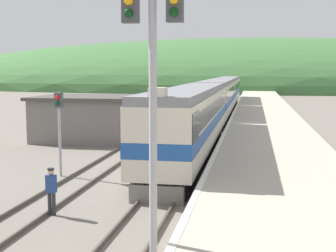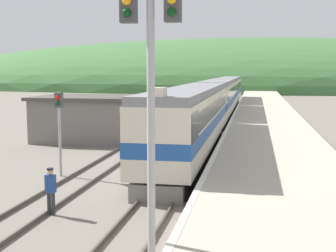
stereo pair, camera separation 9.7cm
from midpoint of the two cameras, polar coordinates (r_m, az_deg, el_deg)
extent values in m
cube|color=#4C443D|center=(76.06, 6.95, 2.85)|extent=(0.08, 180.00, 0.16)
cube|color=#4C443D|center=(75.98, 8.03, 2.83)|extent=(0.08, 180.00, 0.16)
cube|color=#4C443D|center=(76.44, 3.67, 2.90)|extent=(0.08, 180.00, 0.16)
cube|color=#4C443D|center=(76.28, 4.74, 2.89)|extent=(0.08, 180.00, 0.16)
cube|color=#B2A893|center=(55.97, 11.50, 1.74)|extent=(6.54, 140.00, 0.92)
cube|color=silver|center=(55.95, 8.28, 2.28)|extent=(0.24, 140.00, 0.01)
ellipsoid|color=#3D6B38|center=(150.42, 8.92, 4.73)|extent=(223.13, 100.41, 30.10)
cube|color=slate|center=(35.88, -9.57, 0.76)|extent=(7.44, 5.76, 3.12)
cube|color=#47423D|center=(35.75, -9.63, 3.44)|extent=(7.94, 6.26, 0.24)
cube|color=black|center=(28.91, 2.76, -2.87)|extent=(2.32, 20.11, 0.85)
cube|color=beige|center=(28.65, 2.78, 0.93)|extent=(2.83, 21.40, 3.01)
cube|color=#1E4C99|center=(28.68, 2.78, 0.45)|extent=(2.86, 21.42, 0.66)
cube|color=black|center=(28.59, 2.79, 2.25)|extent=(2.85, 20.11, 0.90)
cube|color=slate|center=(28.53, 2.80, 4.34)|extent=(2.66, 21.40, 0.40)
cube|color=black|center=(19.19, -0.97, 0.01)|extent=(2.87, 2.20, 1.20)
cube|color=beige|center=(18.41, -1.40, 4.16)|extent=(0.64, 0.80, 0.36)
cube|color=slate|center=(18.80, -1.52, -8.32)|extent=(2.21, 0.40, 0.77)
cube|color=black|center=(49.81, 5.97, 1.18)|extent=(2.32, 18.01, 0.85)
cube|color=beige|center=(49.66, 6.00, 3.40)|extent=(2.83, 19.16, 3.01)
cube|color=#1E4C99|center=(49.67, 6.00, 3.12)|extent=(2.86, 19.18, 0.66)
cube|color=black|center=(49.62, 6.01, 4.16)|extent=(2.85, 18.01, 0.90)
cube|color=slate|center=(49.59, 6.03, 5.36)|extent=(2.66, 19.16, 0.40)
cube|color=black|center=(69.76, 7.24, 2.77)|extent=(2.32, 18.01, 0.85)
cube|color=beige|center=(69.65, 7.26, 4.36)|extent=(2.83, 19.16, 3.01)
cube|color=#1E4C99|center=(69.66, 7.26, 4.16)|extent=(2.86, 19.18, 0.66)
cube|color=black|center=(69.63, 7.27, 4.90)|extent=(2.85, 18.01, 0.90)
cube|color=slate|center=(69.60, 7.28, 5.76)|extent=(2.66, 19.16, 0.40)
cylinder|color=#9E9EA3|center=(11.62, -2.09, 1.57)|extent=(0.20, 0.20, 8.46)
cube|color=#424247|center=(11.82, -4.84, 14.85)|extent=(0.40, 0.28, 1.02)
sphere|color=orange|center=(11.65, -5.07, 14.97)|extent=(0.22, 0.22, 0.22)
sphere|color=black|center=(11.61, -5.05, 13.57)|extent=(0.22, 0.22, 0.22)
cube|color=#424247|center=(11.58, 0.61, 15.04)|extent=(0.40, 0.28, 1.02)
sphere|color=orange|center=(11.41, 0.46, 15.16)|extent=(0.22, 0.22, 0.22)
sphere|color=black|center=(11.38, 0.45, 13.74)|extent=(0.22, 0.22, 0.22)
cylinder|color=#9E9EA3|center=(23.89, -13.18, -1.00)|extent=(0.14, 0.14, 4.23)
cube|color=#424247|center=(23.72, -13.29, 3.09)|extent=(0.36, 0.28, 0.71)
sphere|color=red|center=(23.56, -13.47, 3.40)|extent=(0.22, 0.22, 0.22)
sphere|color=black|center=(23.58, -13.45, 2.73)|extent=(0.22, 0.22, 0.22)
cylinder|color=#2D2D33|center=(17.93, -14.38, -9.15)|extent=(0.14, 0.14, 0.85)
cylinder|color=#2D2D33|center=(17.85, -13.90, -9.20)|extent=(0.14, 0.14, 0.85)
cube|color=navy|center=(17.70, -14.21, -6.84)|extent=(0.37, 0.24, 0.65)
sphere|color=tan|center=(17.61, -14.26, -5.44)|extent=(0.23, 0.23, 0.23)
cylinder|color=black|center=(17.58, -14.27, -5.11)|extent=(0.24, 0.24, 0.07)
camera|label=1|loc=(0.05, -90.12, -0.01)|focal=50.00mm
camera|label=2|loc=(0.05, 89.88, 0.01)|focal=50.00mm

